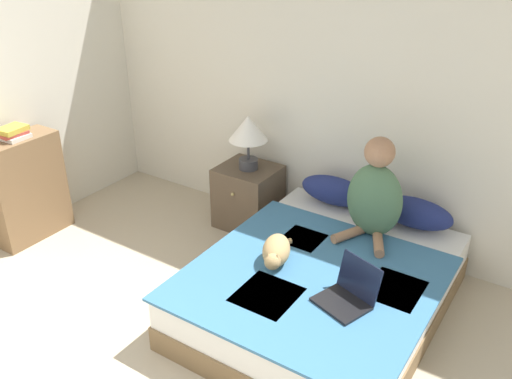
# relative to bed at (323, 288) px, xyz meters

# --- Properties ---
(wall_back) EXTENTS (5.85, 0.05, 2.55)m
(wall_back) POSITION_rel_bed_xyz_m (-0.33, 1.03, 1.08)
(wall_back) COLOR beige
(wall_back) RESTS_ON ground_plane
(bed) EXTENTS (1.54, 1.92, 0.40)m
(bed) POSITION_rel_bed_xyz_m (0.00, 0.00, 0.00)
(bed) COLOR brown
(bed) RESTS_ON ground_plane
(pillow_near) EXTENTS (0.57, 0.24, 0.23)m
(pillow_near) POSITION_rel_bed_xyz_m (-0.34, 0.82, 0.32)
(pillow_near) COLOR navy
(pillow_near) RESTS_ON bed
(pillow_far) EXTENTS (0.57, 0.24, 0.23)m
(pillow_far) POSITION_rel_bed_xyz_m (0.34, 0.82, 0.32)
(pillow_far) COLOR navy
(pillow_far) RESTS_ON bed
(person_sitting) EXTENTS (0.41, 0.40, 0.76)m
(person_sitting) POSITION_rel_bed_xyz_m (0.11, 0.53, 0.53)
(person_sitting) COLOR #476B4C
(person_sitting) RESTS_ON bed
(cat_tabby) EXTENTS (0.29, 0.48, 0.18)m
(cat_tabby) POSITION_rel_bed_xyz_m (-0.28, -0.18, 0.30)
(cat_tabby) COLOR tan
(cat_tabby) RESTS_ON bed
(laptop_open) EXTENTS (0.38, 0.38, 0.26)m
(laptop_open) POSITION_rel_bed_xyz_m (0.30, -0.29, 0.26)
(laptop_open) COLOR black
(laptop_open) RESTS_ON bed
(nightstand) EXTENTS (0.50, 0.48, 0.56)m
(nightstand) POSITION_rel_bed_xyz_m (-1.11, 0.73, 0.08)
(nightstand) COLOR brown
(nightstand) RESTS_ON ground_plane
(table_lamp) EXTENTS (0.33, 0.33, 0.48)m
(table_lamp) POSITION_rel_bed_xyz_m (-1.10, 0.72, 0.70)
(table_lamp) COLOR #38383D
(table_lamp) RESTS_ON nightstand
(bookshelf) EXTENTS (0.29, 0.64, 0.90)m
(bookshelf) POSITION_rel_bed_xyz_m (-2.59, -0.45, 0.25)
(bookshelf) COLOR brown
(bookshelf) RESTS_ON ground_plane
(book_stack_top) EXTENTS (0.20, 0.23, 0.10)m
(book_stack_top) POSITION_rel_bed_xyz_m (-2.59, -0.45, 0.75)
(book_stack_top) COLOR beige
(book_stack_top) RESTS_ON bookshelf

